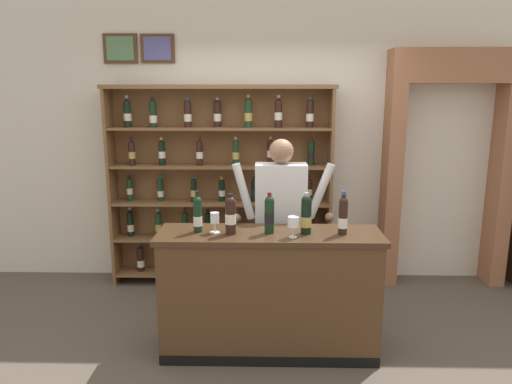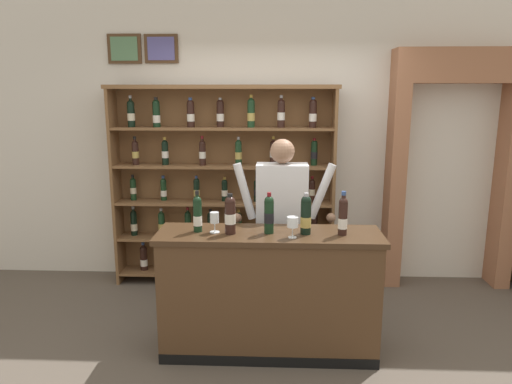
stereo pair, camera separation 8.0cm
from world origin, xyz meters
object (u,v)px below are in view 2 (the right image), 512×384
(shopkeeper, at_px, (282,212))
(tasting_bottle_prosecco, at_px, (306,215))
(tasting_bottle_rosso, at_px, (198,214))
(wine_shelf, at_px, (224,182))
(tasting_bottle_brunello, at_px, (343,216))
(wine_glass_spare, at_px, (214,219))
(tasting_bottle_bianco, at_px, (230,214))
(tasting_bottle_riserva, at_px, (269,214))
(tasting_counter, at_px, (269,293))
(wine_glass_left, at_px, (293,223))

(shopkeeper, xyz_separation_m, tasting_bottle_prosecco, (0.17, -0.52, 0.11))
(tasting_bottle_rosso, bearing_deg, wine_shelf, 88.26)
(tasting_bottle_rosso, height_order, tasting_bottle_brunello, tasting_bottle_brunello)
(wine_glass_spare, bearing_deg, tasting_bottle_bianco, -11.59)
(tasting_bottle_bianco, relative_size, tasting_bottle_riserva, 0.98)
(wine_shelf, height_order, wine_glass_spare, wine_shelf)
(tasting_bottle_bianco, xyz_separation_m, tasting_bottle_prosecco, (0.56, 0.02, -0.00))
(tasting_counter, bearing_deg, tasting_bottle_rosso, 179.08)
(wine_glass_left, xyz_separation_m, wine_glass_spare, (-0.58, 0.10, -0.00))
(tasting_bottle_brunello, relative_size, wine_glass_spare, 2.10)
(tasting_bottle_brunello, height_order, wine_glass_spare, tasting_bottle_brunello)
(wine_glass_spare, bearing_deg, tasting_bottle_brunello, -1.11)
(tasting_bottle_prosecco, bearing_deg, wine_glass_spare, 179.45)
(tasting_bottle_rosso, bearing_deg, tasting_bottle_riserva, -1.90)
(shopkeeper, relative_size, wine_glass_spare, 10.41)
(tasting_bottle_brunello, bearing_deg, wine_glass_left, -166.85)
(tasting_bottle_bianco, bearing_deg, tasting_counter, 7.14)
(tasting_counter, distance_m, tasting_bottle_riserva, 0.63)
(shopkeeper, xyz_separation_m, tasting_bottle_bianco, (-0.39, -0.54, 0.11))
(wine_shelf, xyz_separation_m, tasting_counter, (0.50, -1.38, -0.61))
(tasting_bottle_brunello, bearing_deg, tasting_counter, 176.82)
(tasting_bottle_riserva, bearing_deg, tasting_bottle_bianco, -174.63)
(wine_glass_spare, bearing_deg, tasting_bottle_riserva, 0.32)
(tasting_bottle_prosecco, bearing_deg, shopkeeper, 108.08)
(tasting_counter, distance_m, wine_glass_spare, 0.72)
(tasting_counter, xyz_separation_m, shopkeeper, (0.10, 0.50, 0.52))
(tasting_bottle_bianco, distance_m, wine_glass_left, 0.47)
(tasting_bottle_brunello, bearing_deg, wine_shelf, 126.19)
(tasting_bottle_bianco, height_order, wine_glass_spare, tasting_bottle_bianco)
(wine_glass_left, bearing_deg, tasting_bottle_brunello, 13.15)
(shopkeeper, bearing_deg, tasting_bottle_brunello, -50.56)
(tasting_counter, height_order, wine_glass_spare, wine_glass_spare)
(tasting_counter, relative_size, tasting_bottle_prosecco, 5.44)
(tasting_counter, bearing_deg, tasting_bottle_riserva, -103.92)
(wine_glass_left, distance_m, wine_glass_spare, 0.59)
(tasting_bottle_riserva, xyz_separation_m, tasting_bottle_prosecco, (0.27, -0.01, -0.00))
(tasting_bottle_bianco, bearing_deg, tasting_bottle_brunello, 0.43)
(tasting_bottle_rosso, relative_size, tasting_bottle_prosecco, 1.01)
(tasting_bottle_riserva, distance_m, tasting_bottle_brunello, 0.54)
(tasting_bottle_prosecco, bearing_deg, tasting_bottle_riserva, 178.14)
(tasting_counter, xyz_separation_m, wine_glass_spare, (-0.41, -0.01, 0.59))
(tasting_bottle_brunello, bearing_deg, wine_glass_spare, 178.89)
(wine_glass_spare, bearing_deg, wine_glass_left, -10.28)
(tasting_bottle_prosecco, height_order, tasting_bottle_brunello, tasting_bottle_brunello)
(tasting_bottle_bianco, bearing_deg, wine_glass_left, -9.93)
(tasting_bottle_brunello, bearing_deg, tasting_bottle_prosecco, 177.47)
(tasting_bottle_rosso, bearing_deg, tasting_counter, -0.92)
(tasting_bottle_brunello, bearing_deg, tasting_bottle_riserva, 177.81)
(tasting_bottle_bianco, bearing_deg, tasting_bottle_prosecco, 1.86)
(shopkeeper, xyz_separation_m, tasting_bottle_riserva, (-0.10, -0.51, 0.11))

